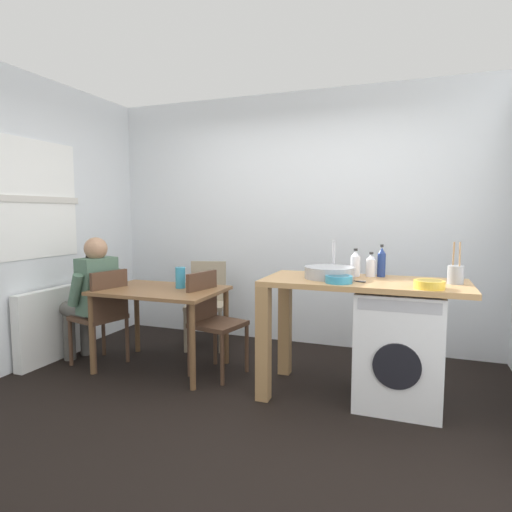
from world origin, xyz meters
TOP-DOWN VIEW (x-y plane):
  - ground_plane at (0.00, 0.00)m, footprint 5.46×5.46m
  - wall_back at (0.00, 1.75)m, footprint 4.60×0.10m
  - wall_window_side at (-2.15, 0.00)m, footprint 0.12×3.80m
  - radiator at (-2.02, 0.30)m, footprint 0.10×0.80m
  - dining_table at (-0.91, 0.48)m, footprint 1.10×0.76m
  - chair_person_seat at (-1.46, 0.37)m, footprint 0.48×0.48m
  - chair_opposite at (-0.43, 0.55)m, footprint 0.48×0.48m
  - chair_spare_by_wall at (-0.83, 1.26)m, footprint 0.50×0.50m
  - seated_person at (-1.61, 0.40)m, footprint 0.55×0.54m
  - kitchen_counter at (0.67, 0.46)m, footprint 1.50×0.68m
  - washing_machine at (1.15, 0.46)m, footprint 0.60×0.61m
  - sink_basin at (0.62, 0.46)m, footprint 0.38×0.38m
  - tap at (0.62, 0.64)m, footprint 0.02×0.02m
  - bottle_tall_green at (0.80, 0.64)m, footprint 0.08×0.08m
  - bottle_squat_brown at (0.91, 0.67)m, footprint 0.08×0.08m
  - bottle_clear_small at (0.99, 0.69)m, footprint 0.06×0.06m
  - mixing_bowl at (0.73, 0.26)m, footprint 0.19×0.19m
  - utensil_crock at (1.51, 0.51)m, footprint 0.11×0.11m
  - colander at (1.33, 0.24)m, footprint 0.20×0.20m
  - vase at (-0.76, 0.58)m, footprint 0.09×0.09m
  - scissors at (0.83, 0.36)m, footprint 0.15×0.06m

SIDE VIEW (x-z plane):
  - ground_plane at x=0.00m, z-range 0.00..0.00m
  - radiator at x=-2.02m, z-range 0.00..0.70m
  - washing_machine at x=1.15m, z-range 0.00..0.86m
  - chair_person_seat at x=-1.46m, z-range 0.06..0.96m
  - chair_opposite at x=-0.43m, z-range 0.06..0.96m
  - chair_spare_by_wall at x=-0.83m, z-range 0.06..0.96m
  - dining_table at x=-0.91m, z-range 0.27..1.01m
  - seated_person at x=-1.61m, z-range 0.07..1.27m
  - kitchen_counter at x=0.67m, z-range 0.30..1.22m
  - vase at x=-0.76m, z-range 0.74..0.93m
  - scissors at x=0.83m, z-range 0.92..0.93m
  - mixing_bowl at x=0.73m, z-range 0.92..0.98m
  - colander at x=1.33m, z-range 0.92..0.98m
  - sink_basin at x=0.62m, z-range 0.92..1.01m
  - utensil_crock at x=1.51m, z-range 0.84..1.14m
  - bottle_squat_brown at x=0.91m, z-range 0.91..1.10m
  - bottle_tall_green at x=0.80m, z-range 0.91..1.13m
  - bottle_clear_small at x=0.99m, z-range 0.91..1.16m
  - tap at x=0.62m, z-range 0.92..1.20m
  - wall_back at x=0.00m, z-range 0.00..2.70m
  - wall_window_side at x=-2.15m, z-range 0.00..2.70m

